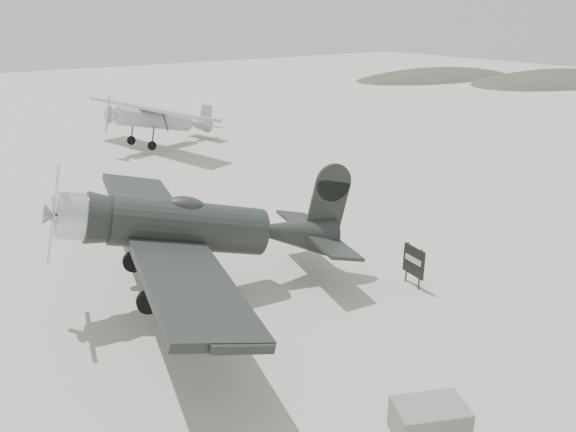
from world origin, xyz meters
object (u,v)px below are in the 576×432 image
Objects in this scene: equipment_block at (430,420)px; sign_board at (414,262)px; lowwing_monoplane at (203,228)px; highwing_monoplane at (159,116)px.

equipment_block is 1.08× the size of sign_board.
lowwing_monoplane is at bearing 96.38° from equipment_block.
highwing_monoplane is 24.24m from sign_board.
highwing_monoplane is at bearing 83.15° from lowwing_monoplane.
lowwing_monoplane is 9.29× the size of sign_board.
highwing_monoplane is 7.60× the size of equipment_block.
lowwing_monoplane is 8.63× the size of equipment_block.
sign_board is at bearing -18.46° from lowwing_monoplane.
lowwing_monoplane is 21.82m from highwing_monoplane.
sign_board is (-1.07, -24.18, -1.24)m from highwing_monoplane.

